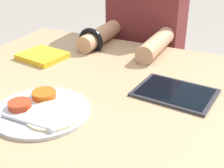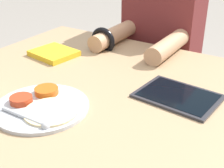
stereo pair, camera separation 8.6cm
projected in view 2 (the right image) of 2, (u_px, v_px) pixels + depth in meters
The scene contains 4 objects.
thali_tray at pixel (42, 106), 0.86m from camera, with size 0.26×0.26×0.03m.
red_notebook at pixel (54, 54), 1.21m from camera, with size 0.18×0.16×0.02m.
tablet_device at pixel (178, 96), 0.91m from camera, with size 0.24×0.19×0.01m.
person_diner at pixel (159, 67), 1.53m from camera, with size 0.35×0.48×1.26m.
Camera 2 is at (0.51, -0.70, 1.22)m, focal length 50.00 mm.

